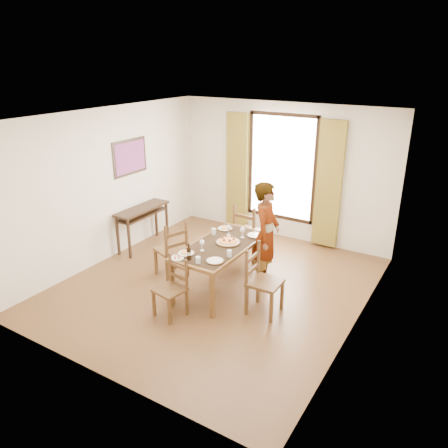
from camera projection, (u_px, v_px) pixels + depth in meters
The scene contains 22 objects.
ground at pixel (215, 285), 7.12m from camera, with size 5.00×5.00×0.00m, color #4C3517.
room_shell at pixel (219, 193), 6.67m from camera, with size 4.60×5.10×2.74m.
console_table at pixel (142, 213), 8.33m from camera, with size 0.38×1.20×0.80m.
dining_table at pixel (221, 248), 6.82m from camera, with size 0.84×1.74×0.76m.
chair_west at pixel (172, 251), 7.25m from camera, with size 0.58×0.58×1.01m.
chair_north at pixel (249, 233), 7.90m from camera, with size 0.48×0.48×1.06m.
chair_south at pixel (172, 290), 6.18m from camera, with size 0.45×0.45×0.88m.
chair_east at pixel (263, 282), 6.23m from camera, with size 0.46×0.46×1.02m.
man at pixel (266, 235), 6.88m from camera, with size 0.52×0.69×1.72m, color gray.
plate_sw at pixel (186, 252), 6.45m from camera, with size 0.27×0.27×0.05m, color silver, non-canonical shape.
plate_se at pixel (215, 260), 6.22m from camera, with size 0.27×0.27×0.05m, color silver, non-canonical shape.
plate_nw at pixel (225, 228), 7.37m from camera, with size 0.27×0.27×0.05m, color silver, non-canonical shape.
plate_ne at pixel (255, 234), 7.10m from camera, with size 0.27×0.27×0.05m, color silver, non-canonical shape.
pasta_platter at pixel (228, 240), 6.83m from camera, with size 0.40×0.40×0.10m, color orange, non-canonical shape.
caprese_plate at pixel (177, 257), 6.31m from camera, with size 0.20×0.20×0.04m, color silver, non-canonical shape.
wine_glass_a at pixel (202, 245), 6.54m from camera, with size 0.08×0.08×0.18m, color white, non-canonical shape.
wine_glass_b at pixel (243, 232), 7.01m from camera, with size 0.08×0.08×0.18m, color white, non-canonical shape.
wine_glass_c at pixel (229, 230), 7.10m from camera, with size 0.08×0.08×0.18m, color white, non-canonical shape.
tumbler_a at pixel (229, 254), 6.36m from camera, with size 0.07×0.07×0.10m, color silver.
tumbler_b at pixel (214, 232), 7.15m from camera, with size 0.07×0.07×0.10m, color silver.
tumbler_c at pixel (198, 260), 6.16m from camera, with size 0.07×0.07×0.10m, color silver.
wine_bottle at pixel (189, 252), 6.24m from camera, with size 0.07×0.07×0.25m, color black, non-canonical shape.
Camera 1 is at (3.39, -5.28, 3.51)m, focal length 35.00 mm.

